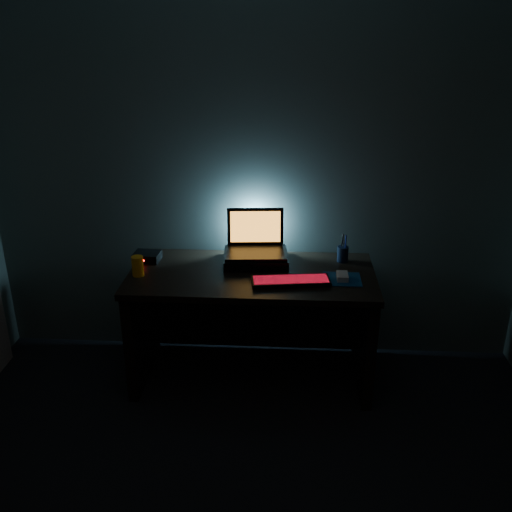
{
  "coord_description": "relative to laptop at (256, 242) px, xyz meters",
  "views": [
    {
      "loc": [
        0.21,
        -1.54,
        2.18
      ],
      "look_at": [
        0.03,
        1.57,
        0.88
      ],
      "focal_mm": 40.0,
      "sensor_mm": 36.0,
      "label": 1
    }
  ],
  "objects": [
    {
      "name": "laptop",
      "position": [
        0.0,
        0.0,
        0.0
      ],
      "size": [
        0.4,
        0.31,
        0.26
      ],
      "rotation": [
        0.0,
        0.0,
        0.08
      ],
      "color": "black",
      "rests_on": "riser"
    },
    {
      "name": "mousepad",
      "position": [
        0.53,
        -0.27,
        -0.12
      ],
      "size": [
        0.22,
        0.2,
        0.0
      ],
      "primitive_type": "cube",
      "rotation": [
        0.0,
        0.0,
        -0.0
      ],
      "color": "navy",
      "rests_on": "desk"
    },
    {
      "name": "mouse",
      "position": [
        0.53,
        -0.27,
        -0.1
      ],
      "size": [
        0.07,
        0.11,
        0.03
      ],
      "primitive_type": "cube",
      "rotation": [
        0.0,
        0.0,
        -0.0
      ],
      "color": "#A1A1A6",
      "rests_on": "mousepad"
    },
    {
      "name": "desk",
      "position": [
        -0.01,
        -0.15,
        -0.38
      ],
      "size": [
        1.5,
        0.7,
        0.75
      ],
      "color": "black",
      "rests_on": "ground"
    },
    {
      "name": "keyboard",
      "position": [
        0.23,
        -0.34,
        -0.11
      ],
      "size": [
        0.47,
        0.2,
        0.03
      ],
      "rotation": [
        0.0,
        0.0,
        0.13
      ],
      "color": "black",
      "rests_on": "desk"
    },
    {
      "name": "router",
      "position": [
        -0.69,
        -0.06,
        -0.09
      ],
      "size": [
        0.17,
        0.14,
        0.05
      ],
      "rotation": [
        0.0,
        0.0,
        -0.08
      ],
      "color": "black",
      "rests_on": "desk"
    },
    {
      "name": "pen_cup",
      "position": [
        0.55,
        0.0,
        -0.07
      ],
      "size": [
        0.08,
        0.08,
        0.1
      ],
      "primitive_type": "cylinder",
      "rotation": [
        0.0,
        0.0,
        0.13
      ],
      "color": "black",
      "rests_on": "desk"
    },
    {
      "name": "juice_glass",
      "position": [
        -0.69,
        -0.28,
        -0.06
      ],
      "size": [
        0.09,
        0.09,
        0.12
      ],
      "primitive_type": "cylinder",
      "rotation": [
        0.0,
        0.0,
        0.36
      ],
      "color": "#FF9C0D",
      "rests_on": "desk"
    },
    {
      "name": "room",
      "position": [
        -0.01,
        -1.82,
        0.38
      ],
      "size": [
        3.5,
        4.0,
        2.5
      ],
      "color": "black",
      "rests_on": "ground"
    },
    {
      "name": "riser",
      "position": [
        0.0,
        -0.05,
        -0.09
      ],
      "size": [
        0.42,
        0.33,
        0.06
      ],
      "primitive_type": "cube",
      "rotation": [
        0.0,
        0.0,
        0.08
      ],
      "color": "black",
      "rests_on": "desk"
    }
  ]
}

